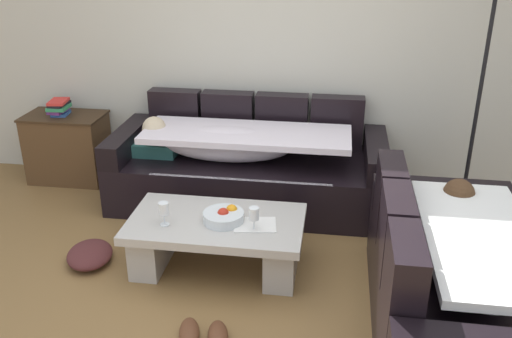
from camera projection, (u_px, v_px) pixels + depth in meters
ground_plane at (218, 320)px, 3.42m from camera, size 14.00×14.00×0.00m
back_wall at (266, 36)px, 4.83m from camera, size 9.00×0.10×2.70m
couch_along_wall at (245, 166)px, 4.77m from camera, size 2.30×0.92×0.88m
couch_near_window at (454, 285)px, 3.18m from camera, size 0.92×1.78×0.88m
coffee_table at (217, 238)px, 3.86m from camera, size 1.20×0.68×0.38m
fruit_bowl at (224, 216)px, 3.76m from camera, size 0.28×0.28×0.10m
wine_glass_near_left at (164, 209)px, 3.69m from camera, size 0.07×0.07×0.17m
wine_glass_near_right at (254, 215)px, 3.62m from camera, size 0.07×0.07×0.17m
open_magazine at (255, 225)px, 3.72m from camera, size 0.31×0.25×0.01m
side_cabinet at (68, 147)px, 5.22m from camera, size 0.72×0.44×0.64m
book_stack_on_cabinet at (59, 107)px, 5.06m from camera, size 0.18×0.24×0.14m
floor_lamp at (475, 85)px, 4.21m from camera, size 0.33×0.31×1.95m
pair_of_shoes at (204, 335)px, 3.22m from camera, size 0.35×0.29×0.09m
crumpled_garment at (90, 255)px, 3.99m from camera, size 0.42×0.48×0.12m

